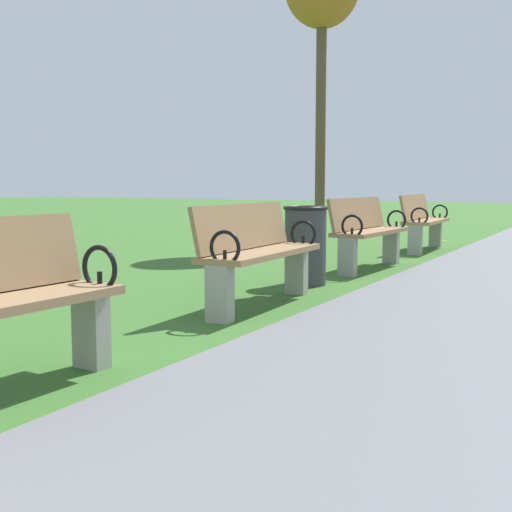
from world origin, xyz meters
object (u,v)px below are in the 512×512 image
at_px(park_bench_4, 367,231).
at_px(trash_bin, 305,245).
at_px(park_bench_3, 257,251).
at_px(park_bench_5, 423,221).

relative_size(park_bench_4, trash_bin, 1.92).
xyz_separation_m(park_bench_3, trash_bin, (-0.15, 1.33, -0.06)).
bearing_deg(park_bench_3, park_bench_5, 90.00).
distance_m(park_bench_3, park_bench_4, 2.86).
xyz_separation_m(park_bench_3, park_bench_5, (0.00, 5.52, 0.00)).
relative_size(park_bench_3, trash_bin, 1.92).
bearing_deg(park_bench_4, park_bench_3, -90.00).
xyz_separation_m(park_bench_5, trash_bin, (-0.15, -4.19, -0.06)).
xyz_separation_m(park_bench_4, trash_bin, (-0.15, -1.53, -0.06)).
relative_size(park_bench_3, park_bench_5, 1.00).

